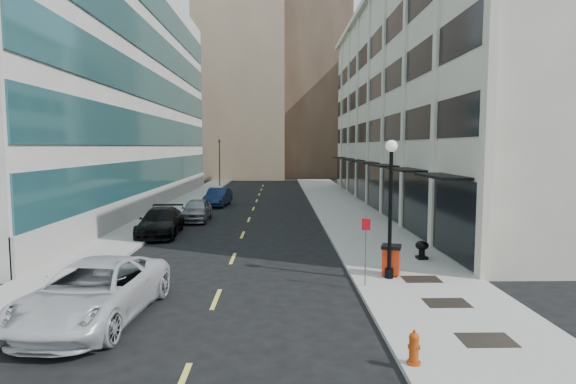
{
  "coord_description": "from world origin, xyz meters",
  "views": [
    {
      "loc": [
        2.17,
        -14.07,
        5.21
      ],
      "look_at": [
        2.65,
        12.04,
        2.73
      ],
      "focal_mm": 30.0,
      "sensor_mm": 36.0,
      "label": 1
    }
  ],
  "objects_px": {
    "car_black_pickup": "(161,222)",
    "urn_planter": "(422,248)",
    "traffic_signal": "(219,143)",
    "sign_post": "(366,240)",
    "car_white_van": "(94,292)",
    "car_silver_sedan": "(196,210)",
    "lamppost": "(391,196)",
    "car_blue_sedan": "(218,197)",
    "trash_bin": "(391,259)",
    "fire_hydrant": "(414,348)"
  },
  "relations": [
    {
      "from": "car_black_pickup",
      "to": "car_silver_sedan",
      "type": "relative_size",
      "value": 1.2
    },
    {
      "from": "car_white_van",
      "to": "trash_bin",
      "type": "xyz_separation_m",
      "value": [
        9.95,
        4.38,
        -0.08
      ]
    },
    {
      "from": "car_blue_sedan",
      "to": "car_white_van",
      "type": "bearing_deg",
      "value": -84.52
    },
    {
      "from": "traffic_signal",
      "to": "car_silver_sedan",
      "type": "height_order",
      "value": "traffic_signal"
    },
    {
      "from": "lamppost",
      "to": "car_white_van",
      "type": "bearing_deg",
      "value": -157.91
    },
    {
      "from": "lamppost",
      "to": "car_silver_sedan",
      "type": "bearing_deg",
      "value": 123.08
    },
    {
      "from": "trash_bin",
      "to": "lamppost",
      "type": "xyz_separation_m",
      "value": [
        -0.17,
        -0.41,
        2.54
      ]
    },
    {
      "from": "car_black_pickup",
      "to": "urn_planter",
      "type": "distance_m",
      "value": 15.06
    },
    {
      "from": "urn_planter",
      "to": "trash_bin",
      "type": "bearing_deg",
      "value": -126.9
    },
    {
      "from": "car_black_pickup",
      "to": "urn_planter",
      "type": "relative_size",
      "value": 6.63
    },
    {
      "from": "fire_hydrant",
      "to": "urn_planter",
      "type": "relative_size",
      "value": 0.98
    },
    {
      "from": "car_blue_sedan",
      "to": "traffic_signal",
      "type": "bearing_deg",
      "value": 102.41
    },
    {
      "from": "car_white_van",
      "to": "lamppost",
      "type": "distance_m",
      "value": 10.84
    },
    {
      "from": "traffic_signal",
      "to": "car_black_pickup",
      "type": "xyz_separation_m",
      "value": [
        0.7,
        -34.0,
        -4.92
      ]
    },
    {
      "from": "car_white_van",
      "to": "sign_post",
      "type": "height_order",
      "value": "sign_post"
    },
    {
      "from": "fire_hydrant",
      "to": "car_black_pickup",
      "type": "bearing_deg",
      "value": 135.11
    },
    {
      "from": "car_black_pickup",
      "to": "lamppost",
      "type": "height_order",
      "value": "lamppost"
    },
    {
      "from": "fire_hydrant",
      "to": "sign_post",
      "type": "height_order",
      "value": "sign_post"
    },
    {
      "from": "car_silver_sedan",
      "to": "car_white_van",
      "type": "bearing_deg",
      "value": -89.9
    },
    {
      "from": "car_black_pickup",
      "to": "car_blue_sedan",
      "type": "xyz_separation_m",
      "value": [
        1.6,
        14.0,
        -0.02
      ]
    },
    {
      "from": "car_blue_sedan",
      "to": "sign_post",
      "type": "bearing_deg",
      "value": -65.38
    },
    {
      "from": "fire_hydrant",
      "to": "trash_bin",
      "type": "height_order",
      "value": "trash_bin"
    },
    {
      "from": "car_white_van",
      "to": "sign_post",
      "type": "xyz_separation_m",
      "value": [
        8.68,
        2.96,
        0.95
      ]
    },
    {
      "from": "fire_hydrant",
      "to": "trash_bin",
      "type": "distance_m",
      "value": 7.86
    },
    {
      "from": "lamppost",
      "to": "car_blue_sedan",
      "type": "bearing_deg",
      "value": 111.8
    },
    {
      "from": "urn_planter",
      "to": "sign_post",
      "type": "bearing_deg",
      "value": -128.65
    },
    {
      "from": "car_silver_sedan",
      "to": "car_blue_sedan",
      "type": "distance_m",
      "value": 8.63
    },
    {
      "from": "sign_post",
      "to": "car_black_pickup",
      "type": "bearing_deg",
      "value": 145.39
    },
    {
      "from": "car_black_pickup",
      "to": "car_silver_sedan",
      "type": "height_order",
      "value": "car_black_pickup"
    },
    {
      "from": "traffic_signal",
      "to": "sign_post",
      "type": "bearing_deg",
      "value": -76.51
    },
    {
      "from": "car_blue_sedan",
      "to": "sign_post",
      "type": "distance_m",
      "value": 26.43
    },
    {
      "from": "traffic_signal",
      "to": "car_blue_sedan",
      "type": "bearing_deg",
      "value": -83.44
    },
    {
      "from": "fire_hydrant",
      "to": "sign_post",
      "type": "bearing_deg",
      "value": 104.89
    },
    {
      "from": "car_black_pickup",
      "to": "urn_planter",
      "type": "bearing_deg",
      "value": -30.41
    },
    {
      "from": "car_blue_sedan",
      "to": "trash_bin",
      "type": "xyz_separation_m",
      "value": [
        9.77,
        -23.59,
        0.02
      ]
    },
    {
      "from": "car_white_van",
      "to": "sign_post",
      "type": "distance_m",
      "value": 9.22
    },
    {
      "from": "sign_post",
      "to": "car_silver_sedan",
      "type": "bearing_deg",
      "value": 131.42
    },
    {
      "from": "car_silver_sedan",
      "to": "sign_post",
      "type": "distance_m",
      "value": 18.69
    },
    {
      "from": "trash_bin",
      "to": "traffic_signal",
      "type": "bearing_deg",
      "value": 123.7
    },
    {
      "from": "traffic_signal",
      "to": "sign_post",
      "type": "relative_size",
      "value": 2.63
    },
    {
      "from": "car_silver_sedan",
      "to": "urn_planter",
      "type": "bearing_deg",
      "value": -45.72
    },
    {
      "from": "traffic_signal",
      "to": "car_blue_sedan",
      "type": "relative_size",
      "value": 1.47
    },
    {
      "from": "fire_hydrant",
      "to": "lamppost",
      "type": "relative_size",
      "value": 0.15
    },
    {
      "from": "traffic_signal",
      "to": "car_black_pickup",
      "type": "bearing_deg",
      "value": -88.82
    },
    {
      "from": "traffic_signal",
      "to": "car_silver_sedan",
      "type": "bearing_deg",
      "value": -86.24
    },
    {
      "from": "car_white_van",
      "to": "fire_hydrant",
      "type": "relative_size",
      "value": 7.82
    },
    {
      "from": "lamppost",
      "to": "sign_post",
      "type": "distance_m",
      "value": 2.12
    },
    {
      "from": "car_black_pickup",
      "to": "trash_bin",
      "type": "bearing_deg",
      "value": -43.37
    },
    {
      "from": "car_white_van",
      "to": "urn_planter",
      "type": "distance_m",
      "value": 13.92
    },
    {
      "from": "fire_hydrant",
      "to": "car_blue_sedan",
      "type": "bearing_deg",
      "value": 120.07
    }
  ]
}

